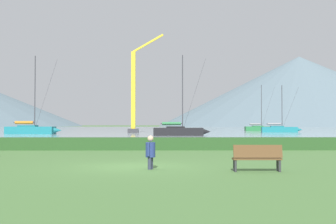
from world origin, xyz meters
name	(u,v)px	position (x,y,z in m)	size (l,w,h in m)	color
ground_plane	(135,167)	(0.00, 0.00, 0.00)	(1000.00, 1000.00, 0.00)	#477038
harbor_water	(160,129)	(0.00, 137.00, 0.00)	(320.00, 246.00, 0.00)	#8C9EA3
hedge_line	(146,144)	(0.00, 11.00, 0.40)	(80.00, 1.20, 0.80)	#284C23
sailboat_slip_0	(280,129)	(24.61, 69.01, 0.67)	(8.20, 3.29, 9.50)	#19707A
sailboat_slip_1	(179,131)	(3.43, 45.36, 0.70)	(8.34, 2.68, 11.78)	black
sailboat_slip_6	(260,128)	(24.70, 87.25, 0.67)	(7.95, 2.52, 11.28)	#236B38
sailboat_slip_8	(31,129)	(-21.09, 55.29, 0.78)	(9.23, 2.95, 13.21)	#19707A
park_bench_near_path	(257,157)	(4.39, -1.85, 0.53)	(1.71, 0.49, 0.95)	brown
person_seated_viewer	(150,151)	(0.62, -0.98, 0.69)	(0.36, 0.55, 1.25)	#2D3347
dock_crane	(134,97)	(-4.41, 64.49, 6.88)	(6.76, 2.00, 18.96)	#333338
distant_hill_west_ridge	(299,91)	(103.90, 303.35, 26.36)	(212.57, 212.57, 52.71)	slate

